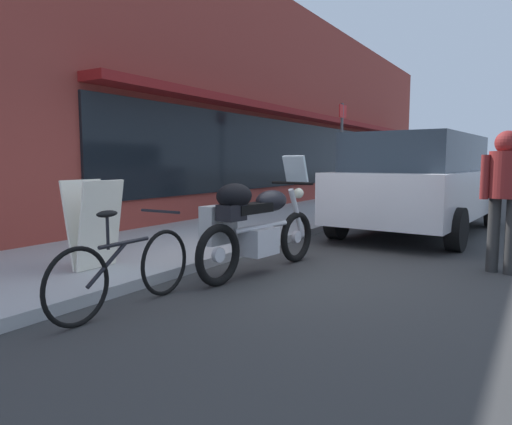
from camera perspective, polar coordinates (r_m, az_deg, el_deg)
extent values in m
plane|color=#333333|center=(5.99, 5.62, -6.73)|extent=(80.00, 80.00, 0.00)
cube|color=maroon|center=(15.10, 6.08, 12.19)|extent=(24.60, 0.35, 5.83)
cube|color=black|center=(14.93, 6.74, 7.00)|extent=(17.22, 0.06, 1.80)
cube|color=maroon|center=(14.89, 7.57, 11.23)|extent=(17.22, 0.60, 0.16)
cube|color=#A5A5A5|center=(15.13, 12.40, 1.24)|extent=(30.00, 2.75, 0.12)
torus|color=black|center=(6.29, 4.91, -2.95)|extent=(0.68, 0.16, 0.68)
cylinder|color=silver|center=(6.29, 4.91, -2.95)|extent=(0.17, 0.08, 0.16)
torus|color=black|center=(5.09, -4.59, -5.15)|extent=(0.68, 0.16, 0.68)
cylinder|color=silver|center=(5.09, -4.59, -5.15)|extent=(0.17, 0.08, 0.16)
cube|color=silver|center=(5.62, 0.36, -3.52)|extent=(0.47, 0.35, 0.32)
cylinder|color=silver|center=(5.63, 0.67, -1.74)|extent=(1.00, 0.17, 0.06)
ellipsoid|color=black|center=(5.76, 1.88, 1.43)|extent=(0.55, 0.34, 0.26)
cube|color=black|center=(5.43, -0.72, 0.51)|extent=(0.62, 0.30, 0.11)
cube|color=black|center=(5.18, -2.99, 0.00)|extent=(0.30, 0.25, 0.18)
cylinder|color=silver|center=(6.25, 4.94, -0.06)|extent=(0.35, 0.11, 0.67)
cylinder|color=black|center=(6.12, 4.36, 3.57)|extent=(0.10, 0.62, 0.04)
cube|color=silver|center=(6.18, 4.78, 5.27)|extent=(0.18, 0.33, 0.35)
sphere|color=#EAEACC|center=(6.26, 5.16, 2.34)|extent=(0.14, 0.14, 0.14)
cube|color=#B1B1B1|center=(5.40, -4.57, -1.47)|extent=(0.46, 0.25, 0.44)
cube|color=black|center=(5.46, -5.50, -1.39)|extent=(0.37, 0.06, 0.03)
ellipsoid|color=black|center=(5.20, -2.64, 2.02)|extent=(0.51, 0.37, 0.28)
torus|color=black|center=(4.82, -10.99, -5.96)|extent=(0.66, 0.06, 0.66)
torus|color=black|center=(4.11, -20.87, -8.41)|extent=(0.66, 0.06, 0.66)
cylinder|color=black|center=(4.39, -15.63, -3.55)|extent=(0.58, 0.05, 0.04)
cylinder|color=black|center=(4.28, -17.61, -6.05)|extent=(0.46, 0.05, 0.33)
cylinder|color=black|center=(4.24, -17.52, -2.31)|extent=(0.03, 0.03, 0.30)
ellipsoid|color=black|center=(4.22, -17.59, -0.16)|extent=(0.22, 0.10, 0.06)
cylinder|color=black|center=(4.70, -11.53, 0.14)|extent=(0.04, 0.48, 0.03)
cube|color=silver|center=(9.32, 19.45, 2.22)|extent=(4.89, 2.26, 0.83)
cube|color=#232D38|center=(9.03, 19.12, 6.79)|extent=(3.35, 1.93, 0.64)
cube|color=#383838|center=(11.61, 22.57, 1.16)|extent=(0.29, 1.95, 0.24)
cylinder|color=black|center=(11.14, 16.80, 0.77)|extent=(0.67, 0.26, 0.66)
cylinder|color=black|center=(10.69, 26.72, 0.15)|extent=(0.67, 0.26, 0.66)
cylinder|color=black|center=(8.23, 9.78, -0.90)|extent=(0.67, 0.26, 0.66)
cylinder|color=black|center=(7.61, 23.11, -1.89)|extent=(0.67, 0.26, 0.66)
cylinder|color=#292929|center=(6.38, 26.80, -2.44)|extent=(0.14, 0.14, 0.90)
cylinder|color=#292929|center=(6.32, 28.52, -2.60)|extent=(0.14, 0.14, 0.90)
cylinder|color=maroon|center=(6.29, 27.99, 4.06)|extent=(0.50, 0.50, 0.55)
sphere|color=maroon|center=(6.29, 28.17, 7.47)|extent=(0.28, 0.28, 0.28)
sphere|color=tan|center=(6.35, 27.99, 7.46)|extent=(0.17, 0.17, 0.17)
cylinder|color=maroon|center=(6.22, 25.97, 3.88)|extent=(0.10, 0.10, 0.53)
cube|color=silver|center=(5.57, -18.34, -1.42)|extent=(0.55, 0.21, 1.00)
cube|color=silver|center=(5.74, -19.76, -1.26)|extent=(0.55, 0.21, 1.00)
cylinder|color=#59595B|center=(12.10, 10.28, 6.64)|extent=(0.07, 0.07, 2.65)
cube|color=red|center=(12.15, 10.48, 11.94)|extent=(0.44, 0.02, 0.32)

